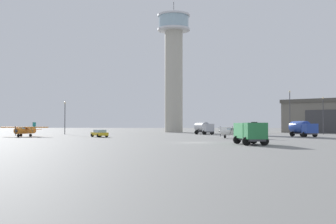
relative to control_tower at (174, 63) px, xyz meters
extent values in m
plane|color=slate|center=(4.23, -67.03, -20.54)|extent=(400.00, 400.00, 0.00)
cylinder|color=#B2AD9E|center=(0.00, 0.00, -5.50)|extent=(5.25, 5.25, 30.08)
cylinder|color=silver|center=(0.00, 0.00, 9.84)|extent=(9.58, 9.58, 0.60)
cylinder|color=#99B7C6|center=(0.00, 0.00, 11.95)|extent=(8.82, 8.82, 3.63)
cylinder|color=silver|center=(0.00, 0.00, 14.01)|extent=(9.58, 9.58, 0.50)
cylinder|color=#38383D|center=(0.00, 0.00, 16.26)|extent=(0.16, 0.16, 4.00)
cylinder|color=white|center=(11.84, -51.52, -19.39)|extent=(5.53, 4.22, 1.17)
cone|color=#38383D|center=(9.21, -49.77, -19.39)|extent=(1.16, 1.15, 0.82)
cube|color=#38383D|center=(9.21, -49.77, -19.39)|extent=(0.10, 0.11, 1.79)
cube|color=white|center=(11.61, -51.37, -18.71)|extent=(6.38, 8.60, 0.19)
cylinder|color=black|center=(12.44, -50.12, -19.10)|extent=(0.57, 0.81, 1.27)
cylinder|color=black|center=(10.77, -52.62, -19.10)|extent=(0.57, 0.81, 1.27)
cube|color=#99B7C6|center=(10.90, -50.90, -19.07)|extent=(1.38, 1.35, 0.66)
cone|color=white|center=(14.47, -53.27, -19.30)|extent=(1.58, 1.46, 0.87)
cube|color=black|center=(14.47, -53.27, -18.54)|extent=(0.92, 0.67, 1.60)
cube|color=white|center=(14.47, -53.27, -19.16)|extent=(2.27, 2.82, 0.09)
cylinder|color=black|center=(9.96, -50.27, -20.25)|extent=(0.44, 0.56, 0.56)
cylinder|color=black|center=(12.57, -50.77, -20.25)|extent=(0.44, 0.56, 0.56)
cylinder|color=black|center=(11.42, -52.49, -20.25)|extent=(0.44, 0.56, 0.56)
cylinder|color=orange|center=(-27.57, -43.27, -19.39)|extent=(2.30, 5.98, 1.17)
cone|color=#38383D|center=(-28.19, -46.37, -19.39)|extent=(0.97, 0.99, 0.82)
cube|color=#38383D|center=(-28.19, -46.37, -19.39)|extent=(0.10, 0.07, 1.79)
cube|color=orange|center=(-27.62, -43.55, -18.71)|extent=(9.49, 3.23, 0.19)
cylinder|color=teal|center=(-29.10, -43.25, -19.10)|extent=(0.92, 0.26, 1.28)
cylinder|color=teal|center=(-26.15, -43.84, -19.10)|extent=(0.92, 0.26, 1.28)
cube|color=#99B7C6|center=(-27.79, -44.38, -19.07)|extent=(1.12, 1.20, 0.66)
cone|color=orange|center=(-26.95, -40.17, -19.30)|extent=(1.12, 1.46, 0.87)
cube|color=teal|center=(-26.95, -40.17, -18.54)|extent=(0.31, 1.04, 1.60)
cube|color=orange|center=(-26.95, -40.17, -19.15)|extent=(2.93, 1.38, 0.09)
cylinder|color=black|center=(-28.01, -45.48, -20.25)|extent=(0.58, 0.26, 0.56)
cylinder|color=black|center=(-28.55, -42.88, -20.25)|extent=(0.58, 0.26, 0.56)
cylinder|color=black|center=(-26.52, -43.29, -20.25)|extent=(0.58, 0.26, 0.56)
cube|color=#38383D|center=(7.57, -25.51, -19.92)|extent=(4.16, 5.79, 0.24)
cube|color=#B7BABF|center=(8.49, -27.30, -18.93)|extent=(2.73, 2.43, 1.73)
cube|color=#99B7C6|center=(8.82, -27.94, -18.58)|extent=(1.75, 0.95, 0.87)
cylinder|color=#B7BABF|center=(7.15, -24.68, -18.72)|extent=(3.61, 4.29, 2.15)
cylinder|color=black|center=(9.37, -26.78, -20.04)|extent=(1.02, 0.70, 1.00)
cylinder|color=black|center=(7.56, -27.71, -20.04)|extent=(1.02, 0.70, 1.00)
cylinder|color=black|center=(7.71, -23.55, -20.04)|extent=(1.02, 0.70, 1.00)
cylinder|color=black|center=(5.90, -24.48, -20.04)|extent=(1.02, 0.70, 1.00)
cube|color=#38383D|center=(10.72, -72.07, -19.92)|extent=(2.61, 6.86, 0.24)
cube|color=#287A42|center=(11.00, -74.46, -18.86)|extent=(2.51, 2.13, 1.86)
cube|color=#99B7C6|center=(11.10, -75.34, -18.49)|extent=(1.96, 0.31, 0.93)
cube|color=#287A42|center=(10.59, -70.99, -18.88)|extent=(2.82, 4.75, 1.84)
cylinder|color=black|center=(12.02, -74.28, -20.04)|extent=(1.03, 0.39, 1.00)
cylinder|color=black|center=(9.96, -74.52, -20.04)|extent=(1.03, 0.39, 1.00)
cylinder|color=black|center=(11.52, -69.96, -20.04)|extent=(1.03, 0.39, 1.00)
cylinder|color=black|center=(9.46, -70.20, -20.04)|extent=(1.03, 0.39, 1.00)
cube|color=#38383D|center=(25.61, -41.86, -19.92)|extent=(3.64, 6.84, 0.24)
cube|color=#2847A8|center=(26.26, -44.14, -18.91)|extent=(2.80, 2.42, 1.77)
cube|color=#99B7C6|center=(26.50, -44.96, -18.56)|extent=(1.97, 0.63, 0.88)
cylinder|color=#2847A8|center=(25.32, -40.84, -18.66)|extent=(3.40, 4.88, 2.27)
cylinder|color=black|center=(27.28, -43.78, -20.04)|extent=(1.04, 0.54, 1.00)
cylinder|color=black|center=(25.21, -44.37, -20.04)|extent=(1.04, 0.54, 1.00)
cylinder|color=black|center=(26.10, -39.68, -20.04)|extent=(1.04, 0.54, 1.00)
cylinder|color=black|center=(24.04, -40.27, -20.04)|extent=(1.04, 0.54, 1.00)
cube|color=gold|center=(-12.82, -45.14, -19.94)|extent=(3.95, 4.71, 0.55)
cube|color=#99B7C6|center=(-12.70, -45.32, -19.42)|extent=(2.71, 2.97, 0.50)
cylinder|color=black|center=(-14.32, -44.35, -20.22)|extent=(0.63, 0.50, 0.64)
cylinder|color=black|center=(-12.98, -43.46, -20.22)|extent=(0.63, 0.50, 0.64)
cylinder|color=black|center=(-12.67, -46.82, -20.22)|extent=(0.63, 0.50, 0.64)
cylinder|color=black|center=(-11.33, -45.93, -20.22)|extent=(0.63, 0.50, 0.64)
cylinder|color=#38383D|center=(27.57, -24.70, -15.64)|extent=(0.18, 0.18, 9.79)
sphere|color=#F9E5B2|center=(27.57, -24.70, -10.52)|extent=(0.44, 0.44, 0.44)
cylinder|color=#38383D|center=(35.54, -23.72, -16.36)|extent=(0.18, 0.18, 8.36)
sphere|color=#F9E5B2|center=(35.54, -23.72, -11.96)|extent=(0.44, 0.44, 0.44)
cylinder|color=#38383D|center=(-24.92, -25.80, -16.95)|extent=(0.18, 0.18, 7.17)
sphere|color=#F9E5B2|center=(-24.92, -25.80, -13.15)|extent=(0.44, 0.44, 0.44)
camera|label=1|loc=(2.78, -121.83, -18.07)|focal=44.33mm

